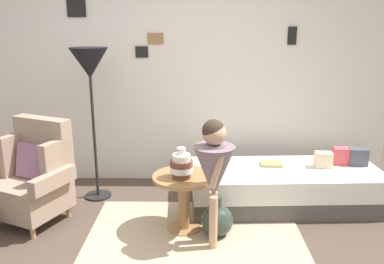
% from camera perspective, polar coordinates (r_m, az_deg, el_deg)
% --- Properties ---
extents(gallery_wall, '(4.80, 0.12, 2.60)m').
position_cam_1_polar(gallery_wall, '(4.59, -1.76, 8.79)').
color(gallery_wall, silver).
rests_on(gallery_wall, ground).
extents(rug, '(1.89, 1.39, 0.01)m').
position_cam_1_polar(rug, '(3.62, 0.40, -14.83)').
color(rug, tan).
rests_on(rug, ground).
extents(armchair, '(0.89, 0.80, 0.97)m').
position_cam_1_polar(armchair, '(4.03, -21.78, -5.92)').
color(armchair, tan).
rests_on(armchair, ground).
extents(daybed, '(1.93, 0.88, 0.40)m').
position_cam_1_polar(daybed, '(4.23, 13.17, -7.67)').
color(daybed, '#4C4742').
rests_on(daybed, ground).
extents(pillow_head, '(0.19, 0.14, 0.18)m').
position_cam_1_polar(pillow_head, '(4.46, 22.76, -3.32)').
color(pillow_head, '#474C56').
rests_on(pillow_head, daybed).
extents(pillow_mid, '(0.20, 0.13, 0.17)m').
position_cam_1_polar(pillow_mid, '(4.44, 20.84, -3.23)').
color(pillow_mid, '#D64C56').
rests_on(pillow_mid, daybed).
extents(pillow_back, '(0.17, 0.13, 0.16)m').
position_cam_1_polar(pillow_back, '(4.28, 18.38, -3.81)').
color(pillow_back, beige).
rests_on(pillow_back, daybed).
extents(side_table, '(0.56, 0.56, 0.52)m').
position_cam_1_polar(side_table, '(3.59, -1.19, -8.49)').
color(side_table, '#9E7042').
rests_on(side_table, ground).
extents(vase_striped, '(0.20, 0.20, 0.27)m').
position_cam_1_polar(vase_striped, '(3.45, -1.53, -4.82)').
color(vase_striped, brown).
rests_on(vase_striped, side_table).
extents(floor_lamp, '(0.38, 0.38, 1.60)m').
position_cam_1_polar(floor_lamp, '(4.15, -14.49, 8.67)').
color(floor_lamp, black).
rests_on(floor_lamp, ground).
extents(person_child, '(0.34, 0.34, 1.10)m').
position_cam_1_polar(person_child, '(3.21, 3.18, -5.14)').
color(person_child, tan).
rests_on(person_child, ground).
extents(book_on_daybed, '(0.23, 0.17, 0.03)m').
position_cam_1_polar(book_on_daybed, '(4.21, 11.34, -4.52)').
color(book_on_daybed, tan).
rests_on(book_on_daybed, daybed).
extents(demijohn_near, '(0.29, 0.29, 0.37)m').
position_cam_1_polar(demijohn_near, '(3.60, 3.64, -12.51)').
color(demijohn_near, '#2D3D33').
rests_on(demijohn_near, ground).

